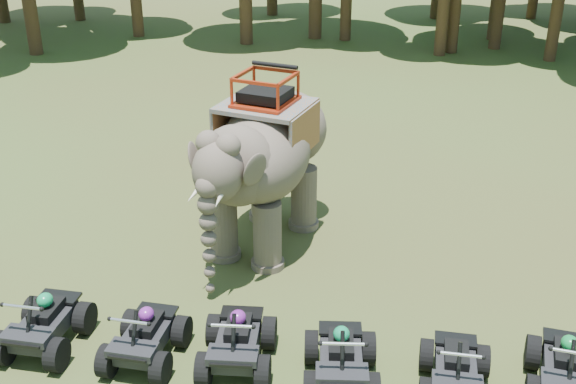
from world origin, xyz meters
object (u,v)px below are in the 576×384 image
(atv_1, at_px, (144,331))
(atv_3, at_px, (341,352))
(atv_5, at_px, (567,362))
(elephant, at_px, (265,160))
(atv_2, at_px, (237,335))
(atv_0, at_px, (43,317))
(atv_4, at_px, (457,362))

(atv_1, bearing_deg, atv_3, 1.64)
(atv_3, bearing_deg, atv_5, -1.54)
(atv_1, bearing_deg, atv_5, 4.99)
(elephant, xyz_separation_m, atv_2, (0.21, -4.43, -1.38))
(atv_1, height_order, atv_5, atv_5)
(atv_3, bearing_deg, atv_1, 171.98)
(atv_1, xyz_separation_m, atv_2, (1.62, 0.06, 0.02))
(atv_0, distance_m, atv_4, 7.20)
(atv_0, distance_m, atv_5, 8.97)
(atv_0, height_order, atv_1, atv_0)
(atv_0, relative_size, atv_5, 1.01)
(atv_2, bearing_deg, elephant, 89.69)
(elephant, xyz_separation_m, atv_4, (3.88, -4.65, -1.42))
(atv_3, bearing_deg, atv_0, 171.71)
(atv_1, xyz_separation_m, atv_5, (7.07, 0.05, 0.02))
(atv_2, distance_m, atv_5, 5.45)
(atv_2, height_order, atv_3, atv_2)
(atv_1, distance_m, atv_4, 5.30)
(elephant, relative_size, atv_2, 2.83)
(atv_2, bearing_deg, atv_1, 178.97)
(atv_2, xyz_separation_m, atv_5, (5.45, -0.01, -0.00))
(atv_3, height_order, atv_5, atv_5)
(atv_2, relative_size, atv_4, 1.06)
(atv_0, bearing_deg, atv_5, 2.98)
(elephant, bearing_deg, atv_0, -110.79)
(elephant, distance_m, atv_4, 6.22)
(atv_5, bearing_deg, atv_0, -170.96)
(elephant, bearing_deg, atv_5, -21.75)
(atv_0, relative_size, atv_3, 1.01)
(atv_0, xyz_separation_m, atv_5, (8.97, -0.08, -0.01))
(elephant, relative_size, atv_0, 2.81)
(atv_2, relative_size, atv_5, 1.00)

